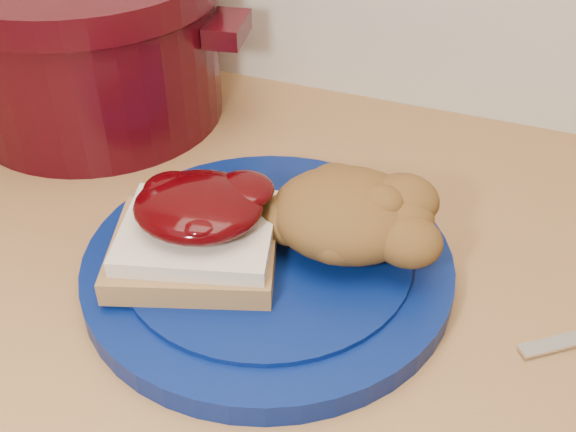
% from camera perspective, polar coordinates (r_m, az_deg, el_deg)
% --- Properties ---
extents(plate, '(0.36, 0.36, 0.02)m').
position_cam_1_polar(plate, '(0.59, -1.59, -3.94)').
color(plate, '#051552').
rests_on(plate, wood_countertop).
extents(sandwich, '(0.16, 0.15, 0.06)m').
position_cam_1_polar(sandwich, '(0.57, -7.23, -1.05)').
color(sandwich, olive).
rests_on(sandwich, plate).
extents(stuffing_mound, '(0.14, 0.13, 0.06)m').
position_cam_1_polar(stuffing_mound, '(0.58, 4.71, 0.16)').
color(stuffing_mound, brown).
rests_on(stuffing_mound, plate).
extents(dutch_oven, '(0.35, 0.33, 0.18)m').
position_cam_1_polar(dutch_oven, '(0.81, -15.43, 13.19)').
color(dutch_oven, '#32050A').
rests_on(dutch_oven, wood_countertop).
extents(pepper_grinder, '(0.06, 0.06, 0.11)m').
position_cam_1_polar(pepper_grinder, '(0.85, -15.40, 12.33)').
color(pepper_grinder, black).
rests_on(pepper_grinder, wood_countertop).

